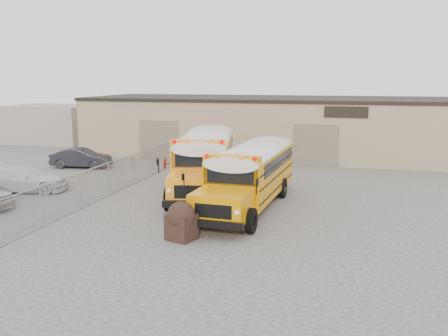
% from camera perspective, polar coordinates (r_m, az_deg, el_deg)
% --- Properties ---
extents(ground, '(120.00, 120.00, 0.00)m').
position_cam_1_polar(ground, '(22.70, -2.98, -5.78)').
color(ground, '#403C3B').
rests_on(ground, ground).
extents(warehouse, '(30.20, 10.20, 4.67)m').
position_cam_1_polar(warehouse, '(41.47, 5.51, 4.88)').
color(warehouse, '#957B5C').
rests_on(warehouse, ground).
extents(chainlink_fence, '(0.07, 18.07, 1.81)m').
position_cam_1_polar(chainlink_fence, '(27.47, -13.05, -1.25)').
color(chainlink_fence, '#95979D').
rests_on(chainlink_fence, ground).
extents(distant_building_left, '(8.00, 6.00, 3.60)m').
position_cam_1_polar(distant_building_left, '(51.69, -19.01, 4.80)').
color(distant_building_left, gray).
rests_on(distant_building_left, ground).
extents(school_bus_left, '(4.96, 11.59, 3.30)m').
position_cam_1_polar(school_bus_left, '(34.81, -1.16, 3.11)').
color(school_bus_left, orange).
rests_on(school_bus_left, ground).
extents(school_bus_right, '(3.16, 10.50, 3.04)m').
position_cam_1_polar(school_bus_right, '(30.56, 6.07, 1.74)').
color(school_bus_right, orange).
rests_on(school_bus_right, ground).
extents(tarp_bundle, '(1.27, 1.21, 1.54)m').
position_cam_1_polar(tarp_bundle, '(19.67, -4.90, -5.97)').
color(tarp_bundle, black).
rests_on(tarp_bundle, ground).
extents(car_white, '(5.31, 3.25, 1.44)m').
position_cam_1_polar(car_white, '(29.98, -22.06, -1.15)').
color(car_white, silver).
rests_on(car_white, ground).
extents(car_dark, '(4.33, 1.98, 1.38)m').
position_cam_1_polar(car_dark, '(36.50, -16.02, 1.11)').
color(car_dark, black).
rests_on(car_dark, ground).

